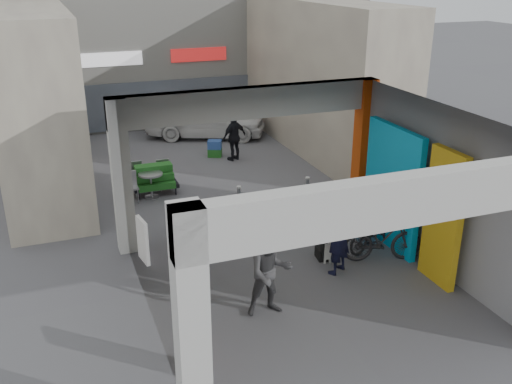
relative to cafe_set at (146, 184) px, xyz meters
name	(u,v)px	position (x,y,z in m)	size (l,w,h in m)	color
ground	(284,267)	(1.99, -5.21, -0.30)	(90.00, 90.00, 0.00)	#545458
arcade_canopy	(329,176)	(2.53, -6.04, 2.00)	(6.40, 6.45, 6.40)	#B3B3AF
far_building	(148,19)	(1.99, 8.78, 3.69)	(18.00, 4.08, 8.00)	silver
plaza_bldg_left	(38,97)	(-2.51, 2.29, 2.20)	(2.00, 9.00, 5.00)	#BCB39C
plaza_bldg_right	(320,77)	(6.49, 2.29, 2.20)	(2.00, 9.00, 5.00)	#BCB39C
bollard_left	(178,219)	(0.24, -2.88, 0.12)	(0.09, 0.09, 0.84)	#919499
bollard_center	(239,205)	(1.85, -2.69, 0.17)	(0.09, 0.09, 0.95)	#919499
bollard_right	(307,196)	(3.67, -2.79, 0.19)	(0.09, 0.09, 0.98)	#919499
advert_board_near	(187,343)	(-0.76, -7.74, 0.20)	(0.18, 0.56, 1.00)	silver
advert_board_far	(143,240)	(-0.76, -3.88, 0.20)	(0.17, 0.56, 1.00)	silver
cafe_set	(146,184)	(0.00, 0.00, 0.00)	(1.41, 1.14, 0.86)	#A4A4A9
produce_stand	(155,183)	(0.26, -0.06, 0.02)	(1.24, 0.67, 0.82)	black
crate_stack	(215,148)	(2.81, 2.61, -0.02)	(0.55, 0.50, 0.56)	#1B5919
border_collie	(325,248)	(2.95, -5.24, -0.02)	(0.27, 0.52, 0.72)	black
man_with_dog	(339,234)	(2.96, -5.79, 0.58)	(0.64, 0.42, 1.76)	black
man_back_turned	(270,272)	(1.07, -6.69, 0.55)	(0.83, 0.65, 1.71)	#404043
man_elderly	(368,212)	(4.28, -4.76, 0.46)	(0.74, 0.48, 1.52)	#5380A3
man_crates	(234,137)	(3.32, 2.03, 0.49)	(0.93, 0.39, 1.59)	black
bicycle_front	(375,230)	(4.29, -5.10, 0.14)	(0.59, 1.70, 0.89)	black
bicycle_rear	(382,239)	(4.10, -5.68, 0.22)	(0.49, 1.75, 1.05)	black
white_van	(206,117)	(3.21, 5.02, 0.45)	(1.77, 4.39, 1.50)	silver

